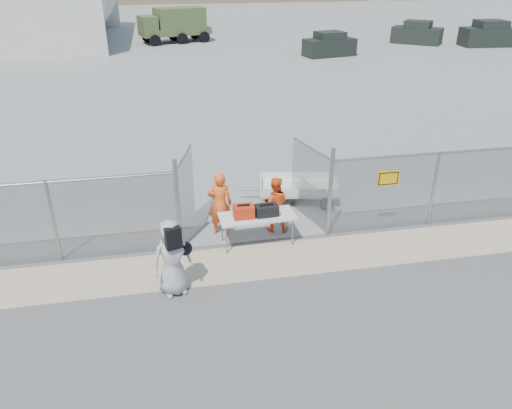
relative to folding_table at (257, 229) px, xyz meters
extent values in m
plane|color=#4A4A4A|center=(-0.01, -1.89, -0.42)|extent=(160.00, 160.00, 0.00)
cube|color=gray|center=(-0.01, 40.11, -0.41)|extent=(160.00, 80.00, 0.01)
cube|color=tan|center=(-0.01, -0.89, -0.41)|extent=(44.00, 1.60, 0.01)
cube|color=red|center=(-0.36, -0.04, 0.58)|extent=(0.54, 0.36, 0.33)
cube|color=black|center=(0.24, -0.03, 0.56)|extent=(0.60, 0.37, 0.28)
imported|color=#FD5B1E|center=(-0.88, 0.73, 0.49)|extent=(0.72, 0.53, 1.81)
imported|color=#FD5B1E|center=(0.61, 0.62, 0.37)|extent=(0.89, 0.76, 1.59)
imported|color=#A2A2A2|center=(-2.25, -1.75, 0.50)|extent=(1.03, 0.81, 1.84)
camera|label=1|loc=(-2.19, -11.23, 6.47)|focal=35.00mm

